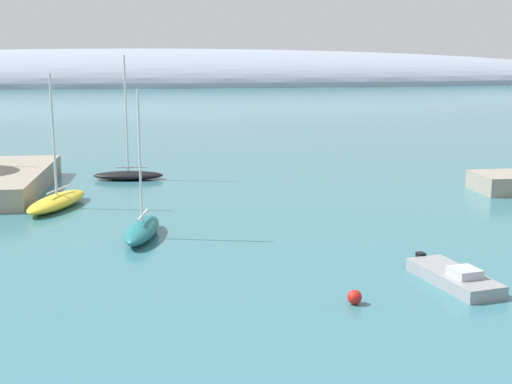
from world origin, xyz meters
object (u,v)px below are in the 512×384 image
sailboat_yellow_near_shore (57,201)px  mooring_buoy_red (355,297)px  sailboat_black_end_of_line (128,174)px  sailboat_teal_mid_mooring (142,229)px  motorboat_grey_foreground (454,277)px

sailboat_yellow_near_shore → mooring_buoy_red: size_ratio=14.47×
sailboat_yellow_near_shore → sailboat_black_end_of_line: (4.27, 10.60, -0.03)m
sailboat_teal_mid_mooring → sailboat_black_end_of_line: sailboat_black_end_of_line is taller
motorboat_grey_foreground → mooring_buoy_red: (-5.34, -1.99, -0.03)m
sailboat_yellow_near_shore → motorboat_grey_foreground: bearing=67.3°
sailboat_teal_mid_mooring → sailboat_black_end_of_line: (-1.98, 19.35, -0.04)m
sailboat_teal_mid_mooring → sailboat_black_end_of_line: size_ratio=0.83×
sailboat_yellow_near_shore → sailboat_teal_mid_mooring: sailboat_yellow_near_shore is taller
sailboat_teal_mid_mooring → motorboat_grey_foreground: bearing=65.0°
mooring_buoy_red → sailboat_black_end_of_line: bearing=110.2°
sailboat_black_end_of_line → mooring_buoy_red: (11.56, -31.35, -0.20)m
sailboat_yellow_near_shore → sailboat_black_end_of_line: bearing=176.9°
sailboat_black_end_of_line → motorboat_grey_foreground: sailboat_black_end_of_line is taller
motorboat_grey_foreground → mooring_buoy_red: size_ratio=9.09×
sailboat_teal_mid_mooring → motorboat_grey_foreground: (14.91, -10.01, -0.21)m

